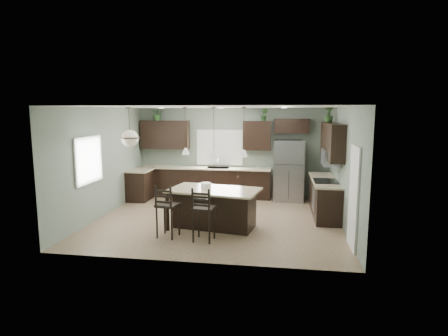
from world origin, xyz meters
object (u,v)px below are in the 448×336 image
refrigerator (289,170)px  kitchen_island (214,209)px  serving_dish (206,186)px  plant_back_left (158,114)px  bar_stool_left (168,211)px  bar_stool_center (204,214)px

refrigerator → kitchen_island: 3.55m
serving_dish → kitchen_island: bearing=-9.9°
refrigerator → plant_back_left: bearing=176.9°
bar_stool_left → bar_stool_center: bar_stool_left is taller
bar_stool_left → serving_dish: bearing=59.9°
refrigerator → kitchen_island: bearing=-119.8°
refrigerator → bar_stool_left: (-2.62, -3.81, -0.34)m
serving_dish → refrigerator: bearing=57.2°
refrigerator → kitchen_island: (-1.75, -3.05, -0.46)m
bar_stool_left → kitchen_island: bearing=51.4°
kitchen_island → bar_stool_center: 0.90m
serving_dish → bar_stool_left: size_ratio=0.21×
kitchen_island → serving_dish: size_ratio=8.48×
serving_dish → plant_back_left: 4.24m
kitchen_island → plant_back_left: (-2.41, 3.27, 2.16)m
bar_stool_center → refrigerator: bearing=71.9°
serving_dish → bar_stool_left: (-0.68, -0.80, -0.41)m
refrigerator → plant_back_left: (-4.15, 0.22, 1.69)m
kitchen_island → bar_stool_left: bar_stool_left is taller
bar_stool_center → plant_back_left: plant_back_left is taller
kitchen_island → bar_stool_center: bar_stool_center is taller
plant_back_left → bar_stool_left: bearing=-69.2°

